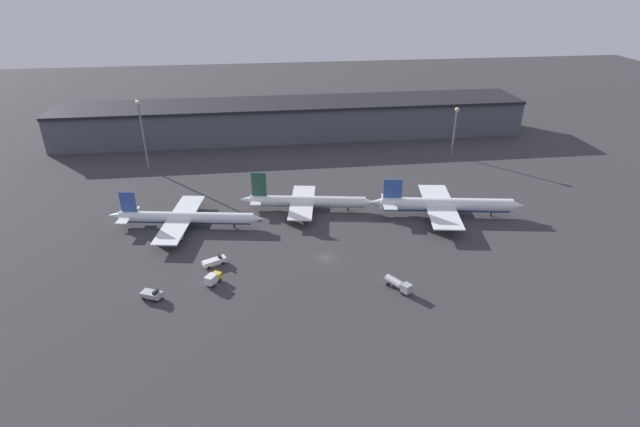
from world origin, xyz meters
name	(u,v)px	position (x,y,z in m)	size (l,w,h in m)	color
ground	(326,258)	(0.00, 0.00, 0.00)	(600.00, 600.00, 0.00)	#383538
terminal_building	(293,119)	(0.00, 109.15, 8.13)	(212.21, 27.38, 16.17)	#4C515B
airplane_0	(185,218)	(-40.55, 23.69, 3.06)	(48.24, 33.37, 11.52)	white
airplane_1	(306,202)	(-2.23, 30.44, 3.09)	(44.56, 27.01, 13.01)	white
airplane_2	(445,205)	(41.62, 20.74, 3.73)	(50.15, 33.63, 12.38)	white
service_vehicle_0	(213,279)	(-30.25, -8.62, 1.62)	(4.36, 5.12, 2.89)	gold
service_vehicle_1	(398,284)	(15.95, -17.09, 1.65)	(5.83, 7.42, 2.86)	#9EA3A8
service_vehicle_2	(215,261)	(-30.34, 0.23, 1.27)	(6.65, 4.70, 2.70)	white
service_vehicle_3	(152,294)	(-44.60, -13.14, 1.27)	(5.64, 4.41, 2.71)	#9EA3A8
lamp_post_0	(142,127)	(-60.25, 73.93, 17.45)	(1.80, 1.80, 27.84)	slate
lamp_post_1	(455,125)	(64.22, 73.93, 13.53)	(1.80, 1.80, 20.74)	slate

